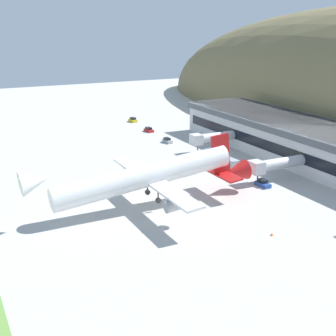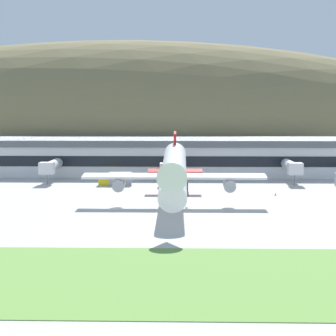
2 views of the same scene
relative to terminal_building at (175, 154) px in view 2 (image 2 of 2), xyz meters
The scene contains 11 objects.
ground_plane 52.67m from the terminal_building, 102.62° to the right, with size 370.79×370.79×0.00m, color #B7B5AF.
grass_strip_foreground 96.54m from the terminal_building, 96.82° to the right, with size 333.71×25.57×0.08m, color #669342.
hill_backdrop 55.81m from the terminal_building, 111.61° to the left, with size 292.78×75.12×85.11m, color olive.
terminal_building is the anchor object (origin of this frame).
jetway_0 35.72m from the terminal_building, 149.48° to the right, with size 3.38×13.89×5.43m.
jetway_1 18.79m from the terminal_building, 94.94° to the right, with size 3.38×14.89×5.43m.
jetway_2 34.26m from the terminal_building, 31.77° to the right, with size 3.38×13.70×5.43m.
cargo_airplane 51.63m from the terminal_building, 89.53° to the right, with size 34.87×48.24×11.78m.
service_car_0 23.87m from the terminal_building, 88.81° to the right, with size 3.94×1.86×1.61m.
box_truck 27.79m from the terminal_building, 120.51° to the right, with size 8.12×2.90×3.14m.
traffic_cone_0 44.07m from the terminal_building, 59.96° to the right, with size 0.52×0.52×0.58m.
Camera 2 is at (13.21, -105.46, 19.29)m, focal length 60.00 mm.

